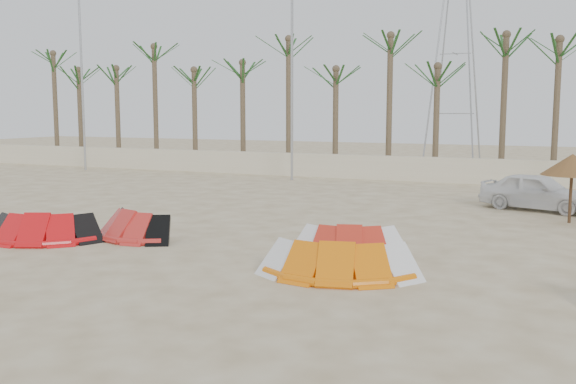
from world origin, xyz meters
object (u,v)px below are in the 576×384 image
at_px(parasol_left, 572,165).
at_px(car, 537,192).
at_px(kite_orange, 343,256).
at_px(kite_red_right, 353,240).
at_px(kite_red_left, 49,226).
at_px(kite_red_mid, 138,223).

xyz_separation_m(parasol_left, car, (-1.14, 2.50, -1.23)).
bearing_deg(car, parasol_left, -138.67).
relative_size(kite_orange, parasol_left, 1.63).
bearing_deg(kite_red_right, car, 68.82).
bearing_deg(kite_red_left, kite_red_right, 10.88).
relative_size(kite_red_left, parasol_left, 1.61).
bearing_deg(kite_red_right, kite_red_left, -169.12).
height_order(kite_red_left, kite_red_right, same).
height_order(kite_red_mid, kite_red_right, same).
bearing_deg(kite_orange, parasol_left, 63.78).
xyz_separation_m(kite_red_mid, kite_red_right, (6.49, 0.28, 0.00)).
bearing_deg(kite_red_left, kite_red_mid, 33.33).
xyz_separation_m(kite_red_mid, car, (10.36, 10.26, 0.28)).
bearing_deg(kite_red_right, kite_red_mid, -177.52).
bearing_deg(car, kite_orange, -179.58).
distance_m(parasol_left, car, 3.01).
bearing_deg(kite_red_mid, kite_red_left, -146.67).
distance_m(kite_orange, parasol_left, 10.58).
distance_m(kite_red_left, car, 17.02).
xyz_separation_m(kite_red_left, kite_red_right, (8.57, 1.65, -0.00)).
xyz_separation_m(kite_red_right, car, (3.87, 9.98, 0.28)).
bearing_deg(kite_red_left, parasol_left, 33.91).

